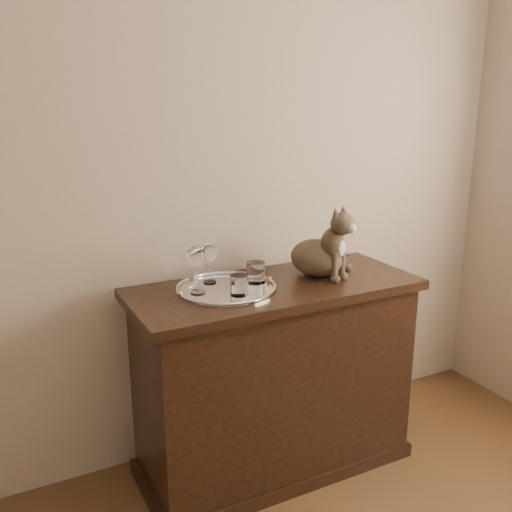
{
  "coord_description": "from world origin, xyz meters",
  "views": [
    {
      "loc": [
        -0.48,
        0.01,
        1.6
      ],
      "look_at": [
        0.52,
        1.95,
        0.98
      ],
      "focal_mm": 40.0,
      "sensor_mm": 36.0,
      "label": 1
    }
  ],
  "objects_px": {
    "wine_glass_c": "(197,269)",
    "tumbler_c": "(256,272)",
    "wine_glass_b": "(209,263)",
    "sideboard": "(274,378)",
    "tray": "(226,290)",
    "cat": "(317,240)",
    "wine_glass_a": "(195,268)",
    "tumbler_b": "(239,285)"
  },
  "relations": [
    {
      "from": "wine_glass_c",
      "to": "wine_glass_b",
      "type": "bearing_deg",
      "value": 46.37
    },
    {
      "from": "wine_glass_b",
      "to": "cat",
      "type": "bearing_deg",
      "value": -11.53
    },
    {
      "from": "wine_glass_c",
      "to": "sideboard",
      "type": "bearing_deg",
      "value": -5.37
    },
    {
      "from": "sideboard",
      "to": "cat",
      "type": "xyz_separation_m",
      "value": [
        0.22,
        0.03,
        0.58
      ]
    },
    {
      "from": "wine_glass_a",
      "to": "tumbler_b",
      "type": "xyz_separation_m",
      "value": [
        0.13,
        -0.14,
        -0.05
      ]
    },
    {
      "from": "cat",
      "to": "tumbler_c",
      "type": "bearing_deg",
      "value": 157.32
    },
    {
      "from": "sideboard",
      "to": "wine_glass_b",
      "type": "height_order",
      "value": "wine_glass_b"
    },
    {
      "from": "wine_glass_c",
      "to": "tumbler_c",
      "type": "relative_size",
      "value": 2.19
    },
    {
      "from": "wine_glass_c",
      "to": "tumbler_b",
      "type": "bearing_deg",
      "value": -36.89
    },
    {
      "from": "cat",
      "to": "tumbler_b",
      "type": "bearing_deg",
      "value": 171.69
    },
    {
      "from": "wine_glass_a",
      "to": "wine_glass_c",
      "type": "xyz_separation_m",
      "value": [
        -0.01,
        -0.04,
        0.01
      ]
    },
    {
      "from": "tumbler_b",
      "to": "tumbler_c",
      "type": "bearing_deg",
      "value": 39.93
    },
    {
      "from": "wine_glass_a",
      "to": "wine_glass_c",
      "type": "bearing_deg",
      "value": -97.6
    },
    {
      "from": "sideboard",
      "to": "tray",
      "type": "relative_size",
      "value": 3.0
    },
    {
      "from": "tray",
      "to": "wine_glass_b",
      "type": "height_order",
      "value": "wine_glass_b"
    },
    {
      "from": "cat",
      "to": "wine_glass_b",
      "type": "bearing_deg",
      "value": 146.79
    },
    {
      "from": "tray",
      "to": "tumbler_b",
      "type": "relative_size",
      "value": 4.98
    },
    {
      "from": "tray",
      "to": "wine_glass_b",
      "type": "relative_size",
      "value": 2.38
    },
    {
      "from": "tray",
      "to": "cat",
      "type": "relative_size",
      "value": 1.28
    },
    {
      "from": "tumbler_c",
      "to": "wine_glass_a",
      "type": "bearing_deg",
      "value": 171.03
    },
    {
      "from": "wine_glass_b",
      "to": "tumbler_c",
      "type": "distance_m",
      "value": 0.19
    },
    {
      "from": "wine_glass_b",
      "to": "wine_glass_c",
      "type": "bearing_deg",
      "value": -133.63
    },
    {
      "from": "cat",
      "to": "wine_glass_c",
      "type": "bearing_deg",
      "value": 158.33
    },
    {
      "from": "tray",
      "to": "cat",
      "type": "height_order",
      "value": "cat"
    },
    {
      "from": "wine_glass_c",
      "to": "tumbler_c",
      "type": "xyz_separation_m",
      "value": [
        0.26,
        0.01,
        -0.05
      ]
    },
    {
      "from": "tumbler_c",
      "to": "sideboard",
      "type": "bearing_deg",
      "value": -26.75
    },
    {
      "from": "sideboard",
      "to": "tumbler_b",
      "type": "distance_m",
      "value": 0.52
    },
    {
      "from": "wine_glass_b",
      "to": "cat",
      "type": "relative_size",
      "value": 0.54
    },
    {
      "from": "sideboard",
      "to": "wine_glass_b",
      "type": "relative_size",
      "value": 7.13
    },
    {
      "from": "tumbler_c",
      "to": "cat",
      "type": "distance_m",
      "value": 0.31
    },
    {
      "from": "wine_glass_c",
      "to": "cat",
      "type": "distance_m",
      "value": 0.55
    },
    {
      "from": "sideboard",
      "to": "tray",
      "type": "height_order",
      "value": "tray"
    },
    {
      "from": "sideboard",
      "to": "wine_glass_a",
      "type": "height_order",
      "value": "wine_glass_a"
    },
    {
      "from": "tumbler_b",
      "to": "cat",
      "type": "distance_m",
      "value": 0.44
    },
    {
      "from": "wine_glass_b",
      "to": "sideboard",
      "type": "bearing_deg",
      "value": -27.61
    },
    {
      "from": "wine_glass_a",
      "to": "wine_glass_b",
      "type": "bearing_deg",
      "value": 30.46
    },
    {
      "from": "wine_glass_c",
      "to": "tumbler_c",
      "type": "distance_m",
      "value": 0.26
    },
    {
      "from": "wine_glass_b",
      "to": "wine_glass_c",
      "type": "xyz_separation_m",
      "value": [
        -0.09,
        -0.09,
        0.01
      ]
    },
    {
      "from": "sideboard",
      "to": "tumbler_c",
      "type": "height_order",
      "value": "tumbler_c"
    },
    {
      "from": "sideboard",
      "to": "tumbler_b",
      "type": "relative_size",
      "value": 14.95
    },
    {
      "from": "wine_glass_b",
      "to": "tumbler_c",
      "type": "height_order",
      "value": "wine_glass_b"
    },
    {
      "from": "tray",
      "to": "cat",
      "type": "bearing_deg",
      "value": 1.05
    }
  ]
}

